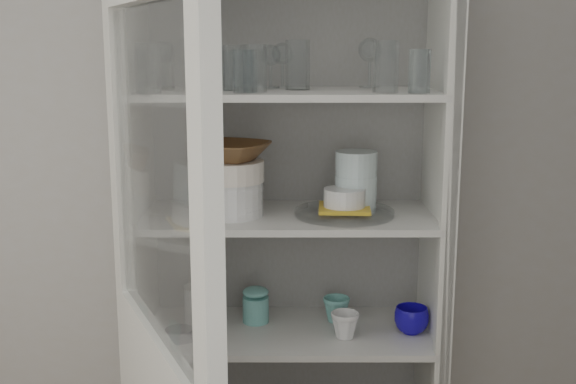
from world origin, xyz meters
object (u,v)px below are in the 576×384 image
at_px(goblet_1, 271,65).
at_px(yellow_trivet, 344,208).
at_px(glass_platter, 344,213).
at_px(white_canister, 201,305).
at_px(goblet_3, 370,61).
at_px(plate_stack_front, 231,198).
at_px(goblet_0, 164,62).
at_px(measuring_cups, 179,334).
at_px(plate_stack_back, 223,193).
at_px(mug_white, 345,325).
at_px(teal_jar, 256,307).
at_px(goblet_2, 282,63).
at_px(mug_teal, 336,309).
at_px(mug_blue, 411,320).
at_px(terracotta_bowl, 230,151).
at_px(white_ramekin, 345,197).
at_px(grey_bowl_stack, 356,181).
at_px(cream_bowl, 230,171).
at_px(pantry_cabinet, 288,299).

bearing_deg(goblet_1, yellow_trivet, -26.74).
distance_m(goblet_1, glass_platter, 0.54).
relative_size(yellow_trivet, white_canister, 1.20).
relative_size(goblet_3, plate_stack_front, 0.85).
distance_m(goblet_0, measuring_cups, 0.89).
bearing_deg(measuring_cups, plate_stack_back, 58.65).
xyz_separation_m(mug_white, teal_jar, (-0.30, 0.14, 0.01)).
xyz_separation_m(goblet_2, measuring_cups, (-0.34, -0.21, -0.86)).
xyz_separation_m(plate_stack_back, mug_teal, (0.39, -0.06, -0.40)).
relative_size(goblet_0, goblet_2, 1.04).
height_order(goblet_3, mug_white, goblet_3).
relative_size(mug_white, teal_jar, 0.86).
xyz_separation_m(plate_stack_front, measuring_cups, (-0.17, -0.07, -0.44)).
xyz_separation_m(goblet_0, mug_blue, (0.82, -0.16, -0.84)).
bearing_deg(plate_stack_front, goblet_2, 40.43).
xyz_separation_m(terracotta_bowl, yellow_trivet, (0.37, 0.00, -0.18)).
distance_m(white_ramekin, white_canister, 0.62).
distance_m(goblet_3, terracotta_bowl, 0.55).
bearing_deg(yellow_trivet, mug_teal, 99.33).
relative_size(plate_stack_back, teal_jar, 1.77).
relative_size(glass_platter, grey_bowl_stack, 1.62).
bearing_deg(plate_stack_front, grey_bowl_stack, 8.46).
bearing_deg(mug_white, teal_jar, 144.38).
relative_size(plate_stack_back, measuring_cups, 2.11).
distance_m(cream_bowl, terracotta_bowl, 0.06).
height_order(mug_teal, teal_jar, teal_jar).
bearing_deg(pantry_cabinet, goblet_2, 112.16).
bearing_deg(teal_jar, grey_bowl_stack, -4.53).
bearing_deg(plate_stack_front, teal_jar, 50.23).
height_order(goblet_2, plate_stack_back, goblet_2).
height_order(goblet_0, goblet_1, goblet_0).
bearing_deg(glass_platter, yellow_trivet, 0.00).
bearing_deg(pantry_cabinet, terracotta_bowl, -152.40).
bearing_deg(pantry_cabinet, plate_stack_back, 167.19).
bearing_deg(grey_bowl_stack, goblet_2, 161.57).
bearing_deg(plate_stack_front, glass_platter, 0.03).
distance_m(glass_platter, yellow_trivet, 0.01).
xyz_separation_m(white_ramekin, teal_jar, (-0.29, 0.09, -0.40)).
xyz_separation_m(plate_stack_front, teal_jar, (0.07, 0.09, -0.40)).
distance_m(goblet_0, cream_bowl, 0.43).
bearing_deg(cream_bowl, teal_jar, 50.23).
xyz_separation_m(measuring_cups, white_canister, (0.06, 0.13, 0.05)).
xyz_separation_m(pantry_cabinet, white_canister, (-0.30, -0.03, -0.01)).
bearing_deg(goblet_2, goblet_3, 1.72).
distance_m(goblet_2, mug_teal, 0.86).
relative_size(white_ramekin, mug_teal, 1.45).
xyz_separation_m(grey_bowl_stack, measuring_cups, (-0.58, -0.13, -0.48)).
bearing_deg(yellow_trivet, measuring_cups, -172.95).
bearing_deg(plate_stack_back, white_canister, -131.73).
bearing_deg(pantry_cabinet, mug_white, -38.45).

